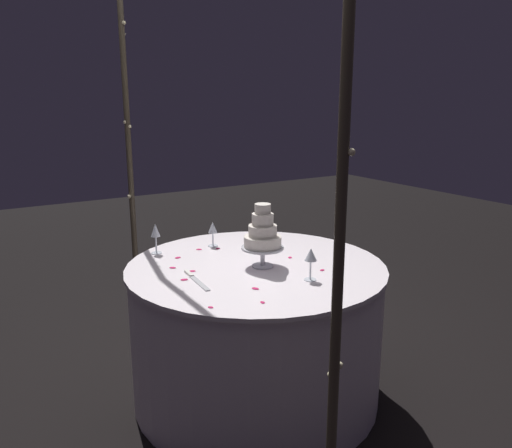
% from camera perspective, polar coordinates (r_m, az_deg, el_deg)
% --- Properties ---
extents(ground_plane, '(12.00, 12.00, 0.00)m').
position_cam_1_polar(ground_plane, '(3.02, 0.00, -18.26)').
color(ground_plane, black).
extents(decorative_arch, '(2.09, 0.06, 2.41)m').
position_cam_1_polar(decorative_arch, '(2.40, -6.70, 12.46)').
color(decorative_arch, '#473D2D').
rests_on(decorative_arch, ground).
extents(main_table, '(1.36, 1.36, 0.76)m').
position_cam_1_polar(main_table, '(2.84, 0.00, -11.79)').
color(main_table, white).
rests_on(main_table, ground).
extents(tiered_cake, '(0.22, 0.22, 0.33)m').
position_cam_1_polar(tiered_cake, '(2.61, 0.75, -1.20)').
color(tiered_cake, silver).
rests_on(tiered_cake, main_table).
extents(wine_glass_0, '(0.06, 0.06, 0.17)m').
position_cam_1_polar(wine_glass_0, '(2.90, -11.16, -0.88)').
color(wine_glass_0, silver).
rests_on(wine_glass_0, main_table).
extents(wine_glass_1, '(0.06, 0.06, 0.15)m').
position_cam_1_polar(wine_glass_1, '(3.00, -4.86, -0.56)').
color(wine_glass_1, silver).
rests_on(wine_glass_1, main_table).
extents(wine_glass_2, '(0.06, 0.06, 0.16)m').
position_cam_1_polar(wine_glass_2, '(2.45, 6.13, -3.63)').
color(wine_glass_2, silver).
rests_on(wine_glass_2, main_table).
extents(cake_knife, '(0.30, 0.04, 0.01)m').
position_cam_1_polar(cake_knife, '(2.49, -6.83, -6.11)').
color(cake_knife, silver).
rests_on(cake_knife, main_table).
extents(rose_petal_0, '(0.04, 0.04, 0.00)m').
position_cam_1_polar(rose_petal_0, '(2.61, -7.12, -5.23)').
color(rose_petal_0, '#C61951').
rests_on(rose_petal_0, main_table).
extents(rose_petal_1, '(0.04, 0.04, 0.00)m').
position_cam_1_polar(rose_petal_1, '(2.67, -9.29, -4.83)').
color(rose_petal_1, '#C61951').
rests_on(rose_petal_1, main_table).
extents(rose_petal_2, '(0.03, 0.04, 0.00)m').
position_cam_1_polar(rose_petal_2, '(2.83, -8.72, -3.73)').
color(rose_petal_2, '#C61951').
rests_on(rose_petal_2, main_table).
extents(rose_petal_3, '(0.04, 0.04, 0.00)m').
position_cam_1_polar(rose_petal_3, '(2.36, -0.08, -7.21)').
color(rose_petal_3, '#C61951').
rests_on(rose_petal_3, main_table).
extents(rose_petal_4, '(0.04, 0.05, 0.00)m').
position_cam_1_polar(rose_petal_4, '(2.86, 0.64, -3.40)').
color(rose_petal_4, '#C61951').
rests_on(rose_petal_4, main_table).
extents(rose_petal_5, '(0.03, 0.02, 0.00)m').
position_cam_1_polar(rose_petal_5, '(2.21, 0.73, -8.74)').
color(rose_petal_5, '#C61951').
rests_on(rose_petal_5, main_table).
extents(rose_petal_6, '(0.03, 0.03, 0.00)m').
position_cam_1_polar(rose_petal_6, '(2.17, -5.09, -9.24)').
color(rose_petal_6, '#C61951').
rests_on(rose_petal_6, main_table).
extents(rose_petal_7, '(0.04, 0.04, 0.00)m').
position_cam_1_polar(rose_petal_7, '(2.97, -6.38, -2.83)').
color(rose_petal_7, '#C61951').
rests_on(rose_petal_7, main_table).
extents(rose_petal_8, '(0.04, 0.04, 0.00)m').
position_cam_1_polar(rose_petal_8, '(2.81, 3.80, -3.74)').
color(rose_petal_8, '#C61951').
rests_on(rose_petal_8, main_table).
extents(rose_petal_9, '(0.02, 0.03, 0.00)m').
position_cam_1_polar(rose_petal_9, '(2.97, -4.27, -2.73)').
color(rose_petal_9, '#C61951').
rests_on(rose_petal_9, main_table).
extents(rose_petal_10, '(0.03, 0.04, 0.00)m').
position_cam_1_polar(rose_petal_10, '(2.50, -8.01, -6.16)').
color(rose_petal_10, '#C61951').
rests_on(rose_petal_10, main_table).
extents(rose_petal_11, '(0.02, 0.03, 0.00)m').
position_cam_1_polar(rose_petal_11, '(2.63, 7.40, -5.12)').
color(rose_petal_11, '#C61951').
rests_on(rose_petal_11, main_table).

